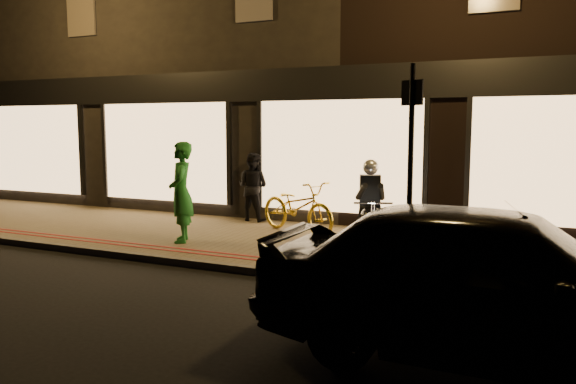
% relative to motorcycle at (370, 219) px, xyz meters
% --- Properties ---
extents(ground, '(90.00, 90.00, 0.00)m').
position_rel_motorcycle_xyz_m(ground, '(-1.41, -1.54, -0.73)').
color(ground, black).
rests_on(ground, ground).
extents(sidewalk, '(50.00, 4.00, 0.12)m').
position_rel_motorcycle_xyz_m(sidewalk, '(-1.41, 0.46, -0.67)').
color(sidewalk, brown).
rests_on(sidewalk, ground).
extents(kerb_stone, '(50.00, 0.14, 0.12)m').
position_rel_motorcycle_xyz_m(kerb_stone, '(-1.41, -1.49, -0.67)').
color(kerb_stone, '#59544C').
rests_on(kerb_stone, ground).
extents(red_kerb_lines, '(50.00, 0.26, 0.01)m').
position_rel_motorcycle_xyz_m(red_kerb_lines, '(-1.41, -0.99, -0.61)').
color(red_kerb_lines, maroon).
rests_on(red_kerb_lines, sidewalk).
extents(building_row, '(48.00, 10.11, 8.50)m').
position_rel_motorcycle_xyz_m(building_row, '(-1.41, 7.45, 3.51)').
color(building_row, black).
rests_on(building_row, ground).
extents(motorcycle, '(0.85, 1.86, 1.59)m').
position_rel_motorcycle_xyz_m(motorcycle, '(0.00, 0.00, 0.00)').
color(motorcycle, black).
rests_on(motorcycle, sidewalk).
extents(sign_post, '(0.33, 0.17, 3.00)m').
position_rel_motorcycle_xyz_m(sign_post, '(0.84, -0.96, 1.06)').
color(sign_post, black).
rests_on(sign_post, sidewalk).
extents(bicycle_gold, '(2.12, 1.46, 1.05)m').
position_rel_motorcycle_xyz_m(bicycle_gold, '(-1.87, 1.29, -0.09)').
color(bicycle_gold, gold).
rests_on(bicycle_gold, sidewalk).
extents(person_green, '(0.73, 0.81, 1.85)m').
position_rel_motorcycle_xyz_m(person_green, '(-3.48, -0.38, 0.31)').
color(person_green, '#1C6924').
rests_on(person_green, sidewalk).
extents(person_dark, '(0.80, 0.65, 1.54)m').
position_rel_motorcycle_xyz_m(person_dark, '(-3.37, 2.21, 0.15)').
color(person_dark, black).
rests_on(person_dark, sidewalk).
extents(parked_car, '(4.65, 1.93, 1.57)m').
position_rel_motorcycle_xyz_m(parked_car, '(2.18, -3.32, 0.05)').
color(parked_car, black).
rests_on(parked_car, ground).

